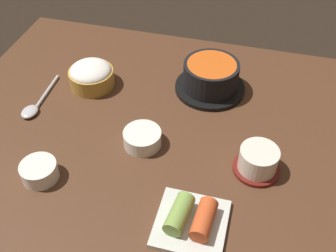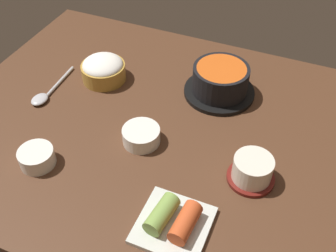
{
  "view_description": "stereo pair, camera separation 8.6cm",
  "coord_description": "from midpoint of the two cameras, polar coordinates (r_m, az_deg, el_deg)",
  "views": [
    {
      "loc": [
        17.8,
        -61.54,
        64.81
      ],
      "look_at": [
        2.0,
        -2.0,
        5.0
      ],
      "focal_mm": 42.87,
      "sensor_mm": 36.0,
      "label": 1
    },
    {
      "loc": [
        25.92,
        -58.77,
        64.81
      ],
      "look_at": [
        2.0,
        -2.0,
        5.0
      ],
      "focal_mm": 42.87,
      "sensor_mm": 36.0,
      "label": 2
    }
  ],
  "objects": [
    {
      "name": "kimchi_plate",
      "position": [
        0.72,
        4.26,
        -13.6
      ],
      "size": [
        12.62,
        12.62,
        4.42
      ],
      "color": "silver",
      "rests_on": "dining_table"
    },
    {
      "name": "banchan_cup_center",
      "position": [
        0.85,
        -0.97,
        -1.46
      ],
      "size": [
        8.11,
        8.11,
        3.47
      ],
      "color": "white",
      "rests_on": "dining_table"
    },
    {
      "name": "tea_cup_with_saucer",
      "position": [
        0.8,
        14.92,
        -6.23
      ],
      "size": [
        9.45,
        9.45,
        5.59
      ],
      "color": "maroon",
      "rests_on": "dining_table"
    },
    {
      "name": "spoon",
      "position": [
        1.01,
        -14.73,
        4.26
      ],
      "size": [
        3.6,
        16.77,
        1.35
      ],
      "color": "#B7B7BC",
      "rests_on": "dining_table"
    },
    {
      "name": "dining_table",
      "position": [
        0.9,
        2.04,
        -0.79
      ],
      "size": [
        100.0,
        76.0,
        2.0
      ],
      "primitive_type": "cube",
      "color": "#4C2D1C",
      "rests_on": "ground"
    },
    {
      "name": "rice_bowl",
      "position": [
        1.02,
        -6.81,
        7.95
      ],
      "size": [
        11.06,
        11.06,
        6.22
      ],
      "color": "#B78C38",
      "rests_on": "dining_table"
    },
    {
      "name": "stone_pot",
      "position": [
        0.98,
        9.95,
        6.19
      ],
      "size": [
        17.21,
        17.21,
        7.56
      ],
      "color": "black",
      "rests_on": "dining_table"
    },
    {
      "name": "side_bowl_near",
      "position": [
        0.84,
        -15.44,
        -4.42
      ],
      "size": [
        7.23,
        7.23,
        3.57
      ],
      "color": "white",
      "rests_on": "dining_table"
    }
  ]
}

